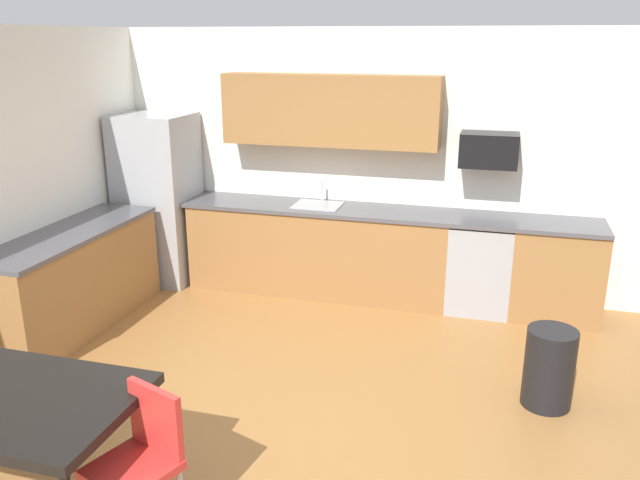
% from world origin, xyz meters
% --- Properties ---
extents(ground_plane, '(12.00, 12.00, 0.00)m').
position_xyz_m(ground_plane, '(0.00, 0.00, 0.00)').
color(ground_plane, '#9E6B38').
extents(wall_back, '(5.80, 0.10, 2.70)m').
position_xyz_m(wall_back, '(0.00, 2.65, 1.35)').
color(wall_back, white).
rests_on(wall_back, ground).
extents(cabinet_run_back, '(2.72, 0.60, 0.90)m').
position_xyz_m(cabinet_run_back, '(-0.39, 2.30, 0.45)').
color(cabinet_run_back, olive).
rests_on(cabinet_run_back, ground).
extents(cabinet_run_back_right, '(0.83, 0.60, 0.90)m').
position_xyz_m(cabinet_run_back_right, '(1.98, 2.30, 0.45)').
color(cabinet_run_back_right, olive).
rests_on(cabinet_run_back_right, ground).
extents(cabinet_run_left, '(0.60, 2.00, 0.90)m').
position_xyz_m(cabinet_run_left, '(-2.30, 0.80, 0.45)').
color(cabinet_run_left, olive).
rests_on(cabinet_run_left, ground).
extents(countertop_back, '(4.80, 0.64, 0.04)m').
position_xyz_m(countertop_back, '(0.00, 2.30, 0.92)').
color(countertop_back, '#4C4C51').
rests_on(countertop_back, cabinet_run_back).
extents(countertop_left, '(0.64, 2.00, 0.04)m').
position_xyz_m(countertop_left, '(-2.30, 0.80, 0.92)').
color(countertop_left, '#4C4C51').
rests_on(countertop_left, cabinet_run_left).
extents(upper_cabinets_back, '(2.20, 0.34, 0.70)m').
position_xyz_m(upper_cabinets_back, '(-0.30, 2.43, 1.90)').
color(upper_cabinets_back, olive).
extents(refrigerator, '(0.76, 0.70, 1.82)m').
position_xyz_m(refrigerator, '(-2.18, 2.22, 0.91)').
color(refrigerator, '#9EA0A5').
rests_on(refrigerator, ground).
extents(oven_range, '(0.60, 0.60, 0.91)m').
position_xyz_m(oven_range, '(1.27, 2.30, 0.46)').
color(oven_range, '#999BA0').
rests_on(oven_range, ground).
extents(microwave, '(0.54, 0.36, 0.32)m').
position_xyz_m(microwave, '(1.27, 2.40, 1.58)').
color(microwave, black).
extents(sink_basin, '(0.48, 0.40, 0.14)m').
position_xyz_m(sink_basin, '(-0.40, 2.30, 0.88)').
color(sink_basin, '#A5A8AD').
rests_on(sink_basin, countertop_back).
extents(sink_faucet, '(0.02, 0.02, 0.24)m').
position_xyz_m(sink_faucet, '(-0.40, 2.48, 1.04)').
color(sink_faucet, '#B2B5BA').
rests_on(sink_faucet, countertop_back).
extents(dining_table, '(1.40, 0.90, 0.76)m').
position_xyz_m(dining_table, '(-1.08, -1.40, 0.70)').
color(dining_table, black).
rests_on(dining_table, ground).
extents(chair_near_table, '(0.51, 0.51, 0.85)m').
position_xyz_m(chair_near_table, '(-0.31, -1.35, 0.50)').
color(chair_near_table, red).
rests_on(chair_near_table, ground).
extents(trash_bin, '(0.36, 0.36, 0.60)m').
position_xyz_m(trash_bin, '(1.85, 0.61, 0.30)').
color(trash_bin, black).
rests_on(trash_bin, ground).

